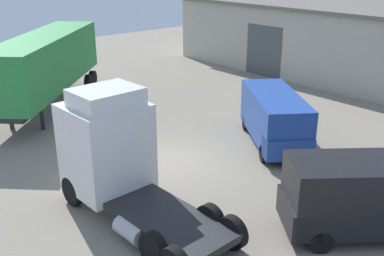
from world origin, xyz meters
The scene contains 6 objects.
ground_plane centered at (0.00, 0.00, 0.00)m, with size 60.00×60.00×0.00m, color gray.
tractor_unit_white centered at (1.66, -3.72, 1.95)m, with size 6.65×2.70×4.15m.
container_trailer_green centered at (-10.03, -0.81, 2.63)m, with size 9.65×9.58×4.15m.
delivery_van_blue centered at (1.73, 4.56, 1.31)m, with size 5.59×4.79×2.38m.
delivery_van_black centered at (8.29, 1.40, 1.36)m, with size 5.22×5.87×2.48m.
traffic_cone centered at (-2.38, 0.32, 0.25)m, with size 0.40×0.40×0.55m.
Camera 1 is at (13.66, -10.68, 8.11)m, focal length 42.00 mm.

